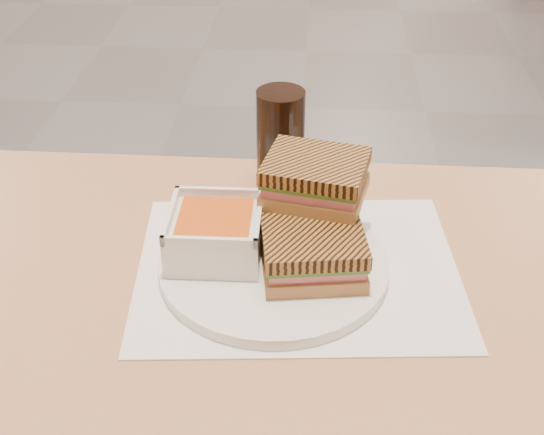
# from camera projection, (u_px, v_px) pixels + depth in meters

# --- Properties ---
(main_table) EXTENTS (1.20, 0.70, 0.75)m
(main_table) POSITION_uv_depth(u_px,v_px,m) (301.00, 388.00, 0.87)
(main_table) COLOR #AF7D52
(main_table) RESTS_ON ground
(tray_liner) EXTENTS (0.41, 0.33, 0.00)m
(tray_liner) POSITION_uv_depth(u_px,v_px,m) (298.00, 269.00, 0.88)
(tray_liner) COLOR white
(tray_liner) RESTS_ON main_table
(plate) EXTENTS (0.27, 0.27, 0.01)m
(plate) POSITION_uv_depth(u_px,v_px,m) (274.00, 265.00, 0.87)
(plate) COLOR white
(plate) RESTS_ON tray_liner
(soup_bowl) EXTENTS (0.11, 0.11, 0.06)m
(soup_bowl) POSITION_uv_depth(u_px,v_px,m) (216.00, 234.00, 0.86)
(soup_bowl) COLOR white
(soup_bowl) RESTS_ON plate
(panini_lower) EXTENTS (0.13, 0.11, 0.05)m
(panini_lower) POSITION_uv_depth(u_px,v_px,m) (313.00, 253.00, 0.83)
(panini_lower) COLOR #AA7842
(panini_lower) RESTS_ON plate
(panini_upper) EXTENTS (0.14, 0.12, 0.05)m
(panini_upper) POSITION_uv_depth(u_px,v_px,m) (315.00, 179.00, 0.87)
(panini_upper) COLOR #AA7842
(panini_upper) RESTS_ON panini_lower
(cola_glass) EXTENTS (0.07, 0.07, 0.14)m
(cola_glass) POSITION_uv_depth(u_px,v_px,m) (280.00, 139.00, 1.00)
(cola_glass) COLOR black
(cola_glass) RESTS_ON main_table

